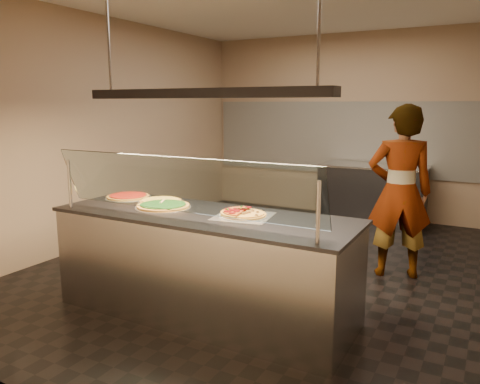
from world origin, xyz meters
The scene contains 19 objects.
ground centered at (0.00, 0.00, -0.01)m, with size 5.00×6.00×0.02m, color black.
wall_back centered at (0.00, 3.01, 1.50)m, with size 5.00×0.02×3.00m, color tan.
wall_front centered at (0.00, -3.01, 1.50)m, with size 5.00×0.02×3.00m, color tan.
wall_left centered at (-2.51, 0.00, 1.50)m, with size 0.02×6.00×3.00m, color tan.
tile_band centered at (0.00, 2.98, 1.30)m, with size 4.90×0.02×1.20m, color silver.
serving_counter centered at (-0.04, -1.44, 0.47)m, with size 2.69×0.94×0.93m.
sneeze_guard centered at (-0.04, -1.79, 1.23)m, with size 2.45×0.18×0.54m.
perforated_tray centered at (0.32, -1.38, 0.94)m, with size 0.53×0.53×0.01m.
half_pizza_pepperoni centered at (0.23, -1.38, 0.96)m, with size 0.25×0.41×0.05m.
half_pizza_sausage centered at (0.41, -1.38, 0.96)m, with size 0.25×0.41×0.04m.
pizza_spinach centered at (-0.49, -1.42, 0.95)m, with size 0.51×0.51×0.03m.
pizza_cheese centered at (-0.65, -1.26, 0.94)m, with size 0.43×0.43×0.03m.
pizza_tomato centered at (-1.09, -1.23, 0.94)m, with size 0.45×0.45×0.03m.
pizza_spatula centered at (-0.51, -1.36, 0.96)m, with size 0.25×0.21×0.02m.
prep_table centered at (0.50, 2.55, 0.47)m, with size 1.60×0.74×0.93m.
worker centered at (1.27, 0.39, 0.93)m, with size 0.68×0.45×1.87m, color #28272C.
heat_lamp_housing centered at (-0.04, -1.44, 1.95)m, with size 2.30×0.18×0.08m, color #2E2E32.
lamp_rod_left centered at (-1.04, -1.44, 2.50)m, with size 0.02×0.02×1.01m, color #B7B7BC.
lamp_rod_right centered at (0.96, -1.44, 2.50)m, with size 0.02×0.02×1.01m, color #B7B7BC.
Camera 1 is at (2.13, -4.75, 1.86)m, focal length 35.00 mm.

